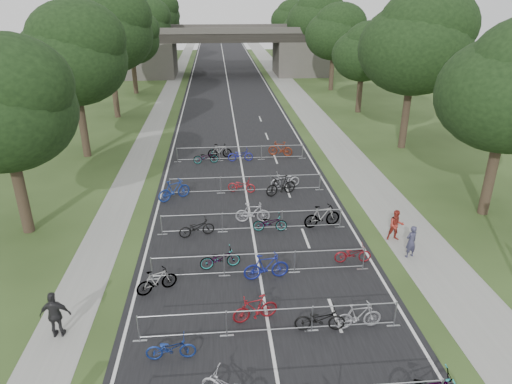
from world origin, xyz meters
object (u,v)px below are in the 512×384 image
pedestrian_a (411,242)px  overpass_bridge (226,51)px  pedestrian_b (396,226)px  pedestrian_c (55,315)px

pedestrian_a → overpass_bridge: bearing=-100.2°
pedestrian_a → pedestrian_b: (-0.10, 1.60, 0.00)m
pedestrian_b → pedestrian_c: 15.57m
overpass_bridge → pedestrian_c: size_ratio=17.02×
overpass_bridge → pedestrian_b: overpass_bridge is taller
overpass_bridge → pedestrian_a: (7.08, -53.13, -2.74)m
pedestrian_a → pedestrian_c: bearing=-2.1°
pedestrian_a → pedestrian_b: pedestrian_b is taller
overpass_bridge → pedestrian_c: 57.80m
pedestrian_a → pedestrian_c: 15.16m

